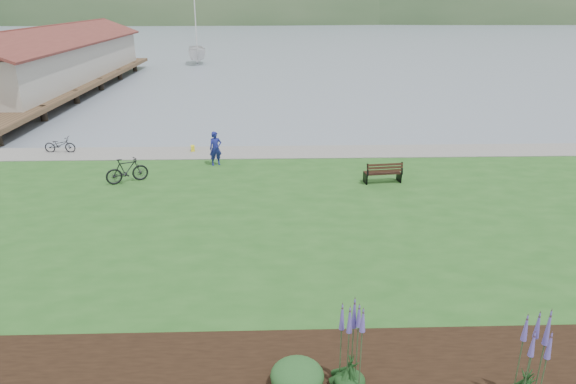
% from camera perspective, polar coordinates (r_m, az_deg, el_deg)
% --- Properties ---
extents(ground, '(600.00, 600.00, 0.00)m').
position_cam_1_polar(ground, '(19.06, 3.30, -2.56)').
color(ground, gray).
rests_on(ground, ground).
extents(lawn, '(34.00, 20.00, 0.40)m').
position_cam_1_polar(lawn, '(17.17, 3.89, -4.60)').
color(lawn, '#24591F').
rests_on(lawn, ground).
extents(shoreline_path, '(34.00, 2.20, 0.03)m').
position_cam_1_polar(shoreline_path, '(25.41, 1.99, 4.48)').
color(shoreline_path, gray).
rests_on(shoreline_path, lawn).
extents(far_hillside, '(580.00, 80.00, 38.00)m').
position_cam_1_polar(far_hillside, '(188.83, 5.03, 18.44)').
color(far_hillside, '#33502D').
rests_on(far_hillside, ground).
extents(pier_pavilion, '(8.00, 36.00, 5.40)m').
position_cam_1_polar(pier_pavilion, '(48.80, -24.58, 13.22)').
color(pier_pavilion, '#4C3826').
rests_on(pier_pavilion, ground).
extents(park_bench, '(1.55, 0.77, 0.93)m').
position_cam_1_polar(park_bench, '(21.34, 10.55, 2.17)').
color(park_bench, black).
rests_on(park_bench, lawn).
extents(person, '(0.77, 0.65, 1.82)m').
position_cam_1_polar(person, '(23.41, -8.07, 5.13)').
color(person, navy).
rests_on(person, lawn).
extents(bicycle_a, '(0.60, 1.54, 0.79)m').
position_cam_1_polar(bicycle_a, '(27.58, -24.02, 4.81)').
color(bicycle_a, black).
rests_on(bicycle_a, lawn).
extents(bicycle_b, '(1.24, 1.76, 1.04)m').
position_cam_1_polar(bicycle_b, '(22.04, -17.46, 2.31)').
color(bicycle_b, black).
rests_on(bicycle_b, lawn).
extents(sailboat, '(10.86, 11.01, 25.24)m').
position_cam_1_polar(sailboat, '(65.13, -9.96, 13.84)').
color(sailboat, silver).
rests_on(sailboat, ground).
extents(pannier, '(0.22, 0.31, 0.30)m').
position_cam_1_polar(pannier, '(25.91, -10.54, 4.77)').
color(pannier, yellow).
rests_on(pannier, lawn).
extents(echium_0, '(0.62, 0.62, 2.21)m').
position_cam_1_polar(echium_0, '(10.71, 25.36, -16.63)').
color(echium_0, '#133515').
rests_on(echium_0, garden_bed).
extents(echium_4, '(0.62, 0.62, 2.35)m').
position_cam_1_polar(echium_4, '(10.13, 7.07, -16.35)').
color(echium_4, '#133515').
rests_on(echium_4, garden_bed).
extents(shrub_0, '(1.05, 1.05, 0.52)m').
position_cam_1_polar(shrub_0, '(10.54, 1.03, -19.73)').
color(shrub_0, '#1E4C21').
rests_on(shrub_0, garden_bed).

